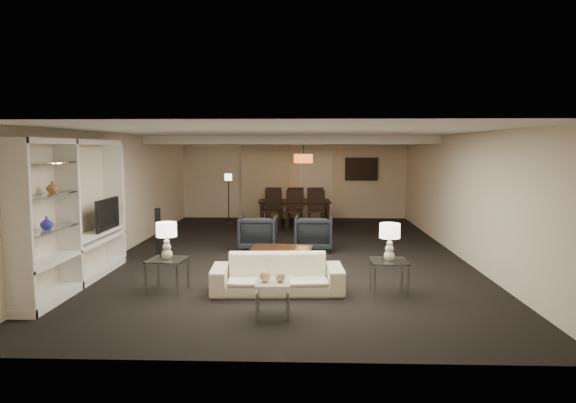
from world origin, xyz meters
The scene contains 35 objects.
floor centered at (0.00, 0.00, 0.00)m, with size 11.00×11.00×0.00m, color black.
ceiling centered at (0.00, 0.00, 2.50)m, with size 7.00×11.00×0.02m, color silver.
wall_back centered at (0.00, 5.50, 1.25)m, with size 7.00×0.02×2.50m, color beige.
wall_front centered at (0.00, -5.50, 1.25)m, with size 7.00×0.02×2.50m, color beige.
wall_left centered at (-3.50, 0.00, 1.25)m, with size 0.02×11.00×2.50m, color beige.
wall_right centered at (3.50, 0.00, 1.25)m, with size 0.02×11.00×2.50m, color beige.
ceiling_soffit centered at (0.00, 3.50, 2.40)m, with size 7.00×4.00×0.20m, color silver.
curtains centered at (-0.90, 5.42, 1.20)m, with size 1.50×0.12×2.40m, color beige.
door centered at (0.70, 5.47, 1.05)m, with size 0.90×0.05×2.10m, color silver.
painting centered at (2.10, 5.46, 1.55)m, with size 0.95×0.04×0.65m, color #142D38.
media_unit centered at (-3.31, -2.60, 1.18)m, with size 0.38×3.40×2.35m, color white, non-canonical shape.
pendant_light centered at (0.30, 3.50, 1.92)m, with size 0.52×0.52×0.24m, color #D8591E.
sofa centered at (-0.06, -2.93, 0.29)m, with size 2.00×0.78×0.58m, color beige.
coffee_table centered at (-0.06, -1.33, 0.20)m, with size 1.10×0.64×0.39m, color black, non-canonical shape.
armchair_left centered at (-0.66, 0.37, 0.37)m, with size 0.79×0.82×0.74m, color black.
armchair_right centered at (0.54, 0.37, 0.37)m, with size 0.79×0.82×0.74m, color black.
side_table_left centered at (-1.76, -2.93, 0.26)m, with size 0.55×0.55×0.51m, color white, non-canonical shape.
side_table_right centered at (1.64, -2.93, 0.26)m, with size 0.55×0.55×0.51m, color silver, non-canonical shape.
table_lamp_left centered at (-1.76, -2.93, 0.80)m, with size 0.31×0.31×0.57m, color beige, non-canonical shape.
table_lamp_right centered at (1.64, -2.93, 0.80)m, with size 0.31×0.31×0.57m, color white, non-canonical shape.
marble_table centered at (-0.06, -4.03, 0.23)m, with size 0.46×0.46×0.46m, color silver, non-canonical shape.
gold_gourd_a centered at (-0.16, -4.03, 0.53)m, with size 0.15×0.15×0.15m, color #E8B47A.
gold_gourd_b centered at (0.04, -4.03, 0.52)m, with size 0.13×0.13×0.13m, color tan.
television centered at (-3.28, -1.63, 1.03)m, with size 0.13×0.98×0.56m, color black.
vase_blue centered at (-3.31, -3.53, 1.15)m, with size 0.18×0.18×0.19m, color #2A2DB6.
vase_amber centered at (-3.31, -3.32, 1.65)m, with size 0.17×0.17×0.18m, color #AB6B39.
floor_speaker centered at (-2.59, -0.54, 0.51)m, with size 0.11×0.11×1.01m, color black.
dining_table centered at (0.05, 3.84, 0.36)m, with size 2.04×1.14×0.72m, color black.
chair_nl centered at (-0.55, 3.19, 0.53)m, with size 0.49×0.49×1.06m, color black, non-canonical shape.
chair_nm centered at (0.05, 3.19, 0.53)m, with size 0.49×0.49×1.06m, color black, non-canonical shape.
chair_nr centered at (0.65, 3.19, 0.53)m, with size 0.49×0.49×1.06m, color black, non-canonical shape.
chair_fl centered at (-0.55, 4.49, 0.53)m, with size 0.49×0.49×1.06m, color black, non-canonical shape.
chair_fm centered at (0.05, 4.49, 0.53)m, with size 0.49×0.49×1.06m, color black, non-canonical shape.
chair_fr centered at (0.65, 4.49, 0.53)m, with size 0.49×0.49×1.06m, color black, non-canonical shape.
floor_lamp centered at (-1.88, 4.20, 0.73)m, with size 0.21×0.21×1.46m, color black, non-canonical shape.
Camera 1 is at (0.37, -10.61, 2.22)m, focal length 32.00 mm.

